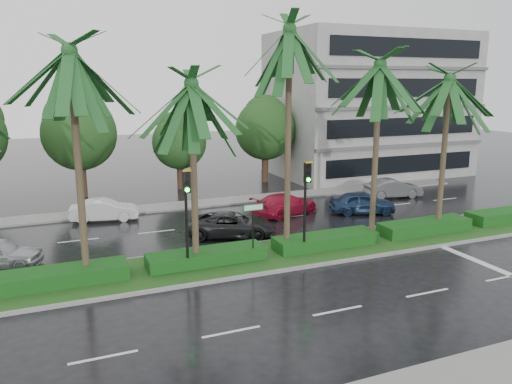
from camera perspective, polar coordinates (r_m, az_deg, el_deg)
name	(u,v)px	position (r m, az deg, el deg)	size (l,w,h in m)	color
ground	(278,264)	(22.42, 2.54, -8.25)	(120.00, 120.00, 0.00)	black
far_sidewalk	(201,204)	(33.18, -6.26, -1.33)	(40.00, 2.00, 0.12)	slate
median	(269,256)	(23.25, 1.49, -7.27)	(36.00, 4.00, 0.15)	gray
hedge	(269,248)	(23.12, 1.49, -6.40)	(35.20, 1.40, 0.60)	#144615
lane_markings	(342,258)	(23.45, 9.78, -7.46)	(34.00, 13.06, 0.01)	silver
palm_row	(243,79)	(21.42, -1.54, 12.73)	(26.30, 4.20, 10.83)	#433627
signal_median_left	(187,206)	(20.50, -7.93, -1.57)	(0.34, 0.42, 4.36)	black
signal_median_right	(306,194)	(22.46, 5.76, -0.27)	(0.34, 0.42, 4.36)	black
street_sign	(253,218)	(21.80, -0.33, -2.97)	(0.95, 0.09, 2.60)	black
bg_trees	(182,127)	(37.84, -8.47, 7.41)	(33.32, 5.43, 7.85)	#312416
building	(368,105)	(45.21, 12.68, 9.71)	(16.00, 10.00, 12.00)	gray
car_white	(104,210)	(30.38, -16.96, -1.98)	(3.84, 1.34, 1.27)	silver
car_darkgrey	(232,225)	(26.13, -2.79, -3.74)	(4.60, 2.12, 1.28)	black
car_red	(285,204)	(30.41, 3.34, -1.40)	(4.51, 1.83, 1.31)	maroon
car_blue	(362,203)	(31.30, 12.05, -1.21)	(3.97, 1.60, 1.35)	navy
car_grey	(393,188)	(36.17, 15.39, 0.41)	(3.99, 1.39, 1.31)	#535558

